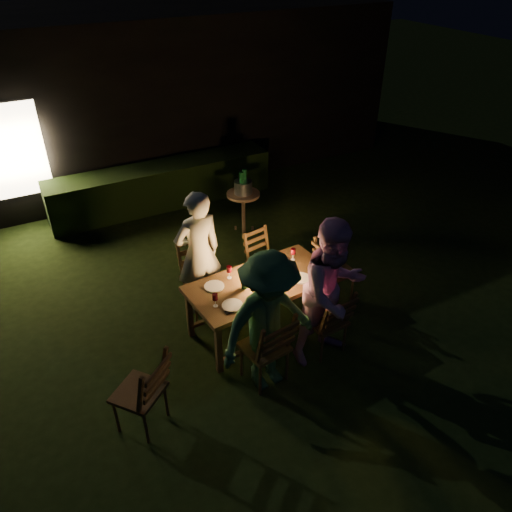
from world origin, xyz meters
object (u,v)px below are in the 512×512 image
chair_near_left (265,358)px  person_opp_left (268,323)px  dining_table (261,286)px  bottle_bucket_a (241,186)px  bottle_table (244,279)px  chair_end (334,280)px  side_table (243,198)px  ice_bucket (243,187)px  chair_far_right (264,270)px  lantern (263,268)px  bottle_bucket_b (245,183)px  chair_far_left (203,290)px  person_opp_right (333,292)px  person_house_side (198,253)px  chair_near_right (326,331)px  chair_spare (142,403)px

chair_near_left → person_opp_left: person_opp_left is taller
dining_table → chair_near_left: 0.97m
chair_near_left → bottle_bucket_a: bottle_bucket_a is taller
bottle_table → chair_end: bearing=4.8°
side_table → ice_bucket: size_ratio=2.53×
side_table → chair_far_right: bearing=-106.3°
dining_table → ice_bucket: size_ratio=6.37×
chair_end → bottle_table: size_ratio=3.61×
chair_far_right → bottle_table: bottle_table is taller
lantern → bottle_bucket_b: 2.52m
chair_far_left → person_opp_left: person_opp_left is taller
person_opp_right → side_table: size_ratio=2.48×
chair_far_left → bottle_bucket_b: bearing=-133.1°
chair_far_left → lantern: bearing=128.3°
chair_near_left → person_house_side: (-0.13, 1.59, 0.57)m
person_house_side → bottle_table: (0.27, -0.80, 0.01)m
chair_far_left → ice_bucket: (1.44, 1.62, 0.54)m
person_house_side → lantern: size_ratio=5.11×
dining_table → person_opp_right: 0.97m
person_opp_right → ice_bucket: bearing=77.7°
chair_near_left → chair_end: 1.85m
person_house_side → dining_table: bearing=118.8°
chair_near_right → chair_spare: chair_spare is taller
person_house_side → chair_far_left: bearing=91.7°
chair_far_left → person_house_side: person_house_side is taller
chair_end → bottle_bucket_a: bearing=-172.5°
chair_near_right → person_opp_right: bearing=-90.4°
chair_far_left → lantern: lantern is taller
person_opp_right → chair_near_left: bearing=177.0°
chair_near_right → chair_end: (0.71, 0.83, 0.01)m
chair_near_left → person_opp_left: bearing=-95.1°
person_house_side → person_opp_right: bearing=118.8°
chair_far_right → person_house_side: bearing=-8.9°
chair_far_right → chair_far_left: bearing=-6.1°
person_opp_left → bottle_bucket_b: 3.52m
dining_table → person_opp_right: (0.52, -0.78, 0.25)m
chair_near_right → chair_far_right: 1.54m
bottle_table → chair_far_right: bearing=48.7°
chair_near_left → bottle_bucket_a: 3.42m
chair_near_right → chair_far_left: (-1.02, 1.46, 0.03)m
chair_end → chair_spare: bearing=-75.3°
chair_far_right → ice_bucket: bearing=-117.0°
person_house_side → chair_end: bearing=154.0°
lantern → ice_bucket: bearing=68.9°
chair_far_left → lantern: (0.56, -0.68, 0.60)m
dining_table → person_house_side: bearing=118.8°
chair_near_right → chair_far_right: size_ratio=1.09×
chair_spare → side_table: bearing=9.4°
dining_table → chair_near_right: 0.97m
chair_near_right → ice_bucket: bearing=77.2°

